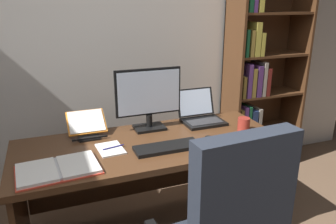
{
  "coord_description": "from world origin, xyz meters",
  "views": [
    {
      "loc": [
        -0.6,
        -0.77,
        1.59
      ],
      "look_at": [
        0.1,
        1.09,
        0.93
      ],
      "focal_mm": 35.15,
      "sensor_mm": 36.0,
      "label": 1
    }
  ],
  "objects_px": {
    "laptop": "(201,115)",
    "keyboard": "(167,147)",
    "computer_mouse": "(210,139)",
    "notepad": "(110,149)",
    "coffee_mug": "(244,125)",
    "open_binder": "(58,169)",
    "reading_stand_with_book": "(87,125)",
    "bookshelf": "(258,57)",
    "pen": "(113,147)",
    "desk": "(149,163)",
    "monitor": "(149,99)"
  },
  "relations": [
    {
      "from": "bookshelf",
      "to": "pen",
      "type": "xyz_separation_m",
      "value": [
        -1.52,
        -0.67,
        -0.38
      ]
    },
    {
      "from": "desk",
      "to": "reading_stand_with_book",
      "type": "bearing_deg",
      "value": 150.7
    },
    {
      "from": "computer_mouse",
      "to": "open_binder",
      "type": "bearing_deg",
      "value": -177.02
    },
    {
      "from": "keyboard",
      "to": "computer_mouse",
      "type": "relative_size",
      "value": 4.04
    },
    {
      "from": "keyboard",
      "to": "reading_stand_with_book",
      "type": "xyz_separation_m",
      "value": [
        -0.44,
        0.43,
        0.06
      ]
    },
    {
      "from": "bookshelf",
      "to": "laptop",
      "type": "height_order",
      "value": "bookshelf"
    },
    {
      "from": "laptop",
      "to": "keyboard",
      "type": "xyz_separation_m",
      "value": [
        -0.42,
        -0.38,
        -0.04
      ]
    },
    {
      "from": "open_binder",
      "to": "laptop",
      "type": "bearing_deg",
      "value": 17.36
    },
    {
      "from": "monitor",
      "to": "open_binder",
      "type": "bearing_deg",
      "value": -147.11
    },
    {
      "from": "computer_mouse",
      "to": "notepad",
      "type": "height_order",
      "value": "computer_mouse"
    },
    {
      "from": "pen",
      "to": "bookshelf",
      "type": "bearing_deg",
      "value": 23.79
    },
    {
      "from": "keyboard",
      "to": "coffee_mug",
      "type": "xyz_separation_m",
      "value": [
        0.62,
        0.09,
        0.04
      ]
    },
    {
      "from": "coffee_mug",
      "to": "open_binder",
      "type": "bearing_deg",
      "value": -173.66
    },
    {
      "from": "keyboard",
      "to": "computer_mouse",
      "type": "bearing_deg",
      "value": 0.0
    },
    {
      "from": "reading_stand_with_book",
      "to": "bookshelf",
      "type": "bearing_deg",
      "value": 12.5
    },
    {
      "from": "laptop",
      "to": "computer_mouse",
      "type": "distance_m",
      "value": 0.4
    },
    {
      "from": "keyboard",
      "to": "reading_stand_with_book",
      "type": "bearing_deg",
      "value": 135.76
    },
    {
      "from": "bookshelf",
      "to": "reading_stand_with_book",
      "type": "height_order",
      "value": "bookshelf"
    },
    {
      "from": "bookshelf",
      "to": "reading_stand_with_book",
      "type": "distance_m",
      "value": 1.71
    },
    {
      "from": "computer_mouse",
      "to": "open_binder",
      "type": "distance_m",
      "value": 0.96
    },
    {
      "from": "bookshelf",
      "to": "coffee_mug",
      "type": "bearing_deg",
      "value": -130.03
    },
    {
      "from": "coffee_mug",
      "to": "computer_mouse",
      "type": "bearing_deg",
      "value": -163.83
    },
    {
      "from": "open_binder",
      "to": "coffee_mug",
      "type": "xyz_separation_m",
      "value": [
        1.28,
        0.14,
        0.04
      ]
    },
    {
      "from": "laptop",
      "to": "coffee_mug",
      "type": "xyz_separation_m",
      "value": [
        0.2,
        -0.29,
        -0.0
      ]
    },
    {
      "from": "monitor",
      "to": "notepad",
      "type": "bearing_deg",
      "value": -142.66
    },
    {
      "from": "bookshelf",
      "to": "desk",
      "type": "bearing_deg",
      "value": -155.49
    },
    {
      "from": "computer_mouse",
      "to": "notepad",
      "type": "distance_m",
      "value": 0.65
    },
    {
      "from": "bookshelf",
      "to": "coffee_mug",
      "type": "relative_size",
      "value": 22.67
    },
    {
      "from": "monitor",
      "to": "coffee_mug",
      "type": "height_order",
      "value": "monitor"
    },
    {
      "from": "laptop",
      "to": "coffee_mug",
      "type": "height_order",
      "value": "laptop"
    },
    {
      "from": "laptop",
      "to": "desk",
      "type": "bearing_deg",
      "value": -160.55
    },
    {
      "from": "keyboard",
      "to": "laptop",
      "type": "bearing_deg",
      "value": 42.38
    },
    {
      "from": "desk",
      "to": "keyboard",
      "type": "relative_size",
      "value": 4.2
    },
    {
      "from": "laptop",
      "to": "pen",
      "type": "bearing_deg",
      "value": -160.3
    },
    {
      "from": "keyboard",
      "to": "notepad",
      "type": "distance_m",
      "value": 0.36
    },
    {
      "from": "desk",
      "to": "open_binder",
      "type": "bearing_deg",
      "value": -156.28
    },
    {
      "from": "open_binder",
      "to": "computer_mouse",
      "type": "bearing_deg",
      "value": -1.52
    },
    {
      "from": "bookshelf",
      "to": "computer_mouse",
      "type": "distance_m",
      "value": 1.26
    },
    {
      "from": "computer_mouse",
      "to": "pen",
      "type": "distance_m",
      "value": 0.63
    },
    {
      "from": "desk",
      "to": "computer_mouse",
      "type": "bearing_deg",
      "value": -30.77
    },
    {
      "from": "monitor",
      "to": "bookshelf",
      "type": "bearing_deg",
      "value": 18.93
    },
    {
      "from": "computer_mouse",
      "to": "open_binder",
      "type": "xyz_separation_m",
      "value": [
        -0.96,
        -0.05,
        -0.01
      ]
    },
    {
      "from": "desk",
      "to": "coffee_mug",
      "type": "relative_size",
      "value": 17.73
    },
    {
      "from": "open_binder",
      "to": "pen",
      "type": "height_order",
      "value": "open_binder"
    },
    {
      "from": "keyboard",
      "to": "monitor",
      "type": "bearing_deg",
      "value": 90.0
    },
    {
      "from": "monitor",
      "to": "keyboard",
      "type": "distance_m",
      "value": 0.43
    },
    {
      "from": "bookshelf",
      "to": "laptop",
      "type": "xyz_separation_m",
      "value": [
        -0.78,
        -0.41,
        -0.35
      ]
    },
    {
      "from": "desk",
      "to": "reading_stand_with_book",
      "type": "relative_size",
      "value": 6.77
    },
    {
      "from": "open_binder",
      "to": "coffee_mug",
      "type": "relative_size",
      "value": 4.65
    },
    {
      "from": "bookshelf",
      "to": "coffee_mug",
      "type": "xyz_separation_m",
      "value": [
        -0.59,
        -0.7,
        -0.35
      ]
    }
  ]
}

